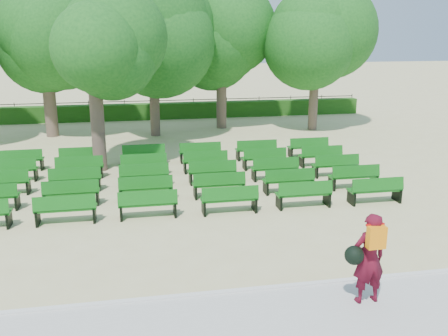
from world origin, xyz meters
name	(u,v)px	position (x,y,z in m)	size (l,w,h in m)	color
ground	(156,197)	(0.00, 0.00, 0.00)	(120.00, 120.00, 0.00)	#C4BA82
paving	(181,333)	(0.00, -7.40, 0.03)	(30.00, 2.20, 0.06)	#B8B7B3
curb	(175,298)	(0.00, -6.25, 0.05)	(30.00, 0.12, 0.10)	silver
hedge	(142,112)	(0.00, 14.00, 0.45)	(26.00, 0.70, 0.90)	#225515
fence	(143,118)	(0.00, 14.40, 0.00)	(26.00, 0.10, 1.02)	black
tree_line	(145,133)	(0.00, 10.00, 0.00)	(21.80, 6.80, 7.04)	#1C5F1B
bench_array	(179,182)	(0.82, 1.11, 0.08)	(1.63, 0.57, 1.02)	#105F14
tree_among	(93,61)	(-1.85, 3.45, 3.95)	(4.02, 4.02, 5.79)	brown
person	(368,257)	(3.52, -7.06, 0.97)	(0.84, 0.52, 1.76)	#4F0B1B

